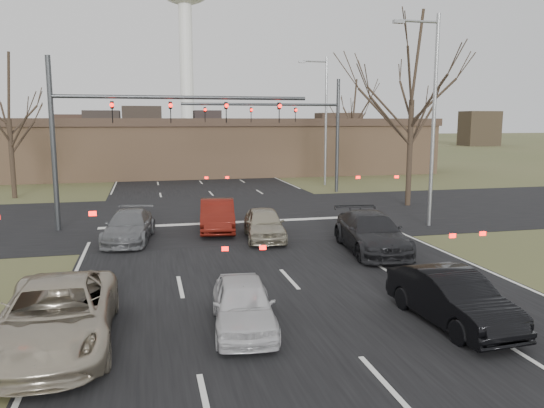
{
  "coord_description": "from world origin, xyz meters",
  "views": [
    {
      "loc": [
        -4.4,
        -13.01,
        5.11
      ],
      "look_at": [
        0.17,
        6.16,
        2.0
      ],
      "focal_mm": 35.0,
      "sensor_mm": 36.0,
      "label": 1
    }
  ],
  "objects_px": {
    "car_white_sedan": "(243,304)",
    "car_charcoal_sedan": "(371,233)",
    "building": "(214,146)",
    "streetlight_right_far": "(324,114)",
    "car_red_ahead": "(217,215)",
    "car_grey_ahead": "(129,226)",
    "car_silver_ahead": "(264,224)",
    "car_black_hatch": "(452,298)",
    "mast_arm_near": "(126,121)",
    "streetlight_right_near": "(431,110)",
    "car_silver_suv": "(56,315)",
    "mast_arm_far": "(300,122)"
  },
  "relations": [
    {
      "from": "car_white_sedan",
      "to": "car_charcoal_sedan",
      "type": "distance_m",
      "value": 9.14
    },
    {
      "from": "building",
      "to": "streetlight_right_far",
      "type": "xyz_separation_m",
      "value": [
        7.32,
        -11.0,
        2.92
      ]
    },
    {
      "from": "car_charcoal_sedan",
      "to": "car_red_ahead",
      "type": "bearing_deg",
      "value": 141.62
    },
    {
      "from": "car_grey_ahead",
      "to": "car_silver_ahead",
      "type": "relative_size",
      "value": 1.12
    },
    {
      "from": "building",
      "to": "streetlight_right_far",
      "type": "relative_size",
      "value": 4.24
    },
    {
      "from": "car_grey_ahead",
      "to": "car_silver_ahead",
      "type": "height_order",
      "value": "car_silver_ahead"
    },
    {
      "from": "building",
      "to": "car_black_hatch",
      "type": "height_order",
      "value": "building"
    },
    {
      "from": "building",
      "to": "car_charcoal_sedan",
      "type": "xyz_separation_m",
      "value": [
        2.14,
        -32.07,
        -1.91
      ]
    },
    {
      "from": "mast_arm_near",
      "to": "streetlight_right_near",
      "type": "relative_size",
      "value": 1.21
    },
    {
      "from": "car_black_hatch",
      "to": "car_red_ahead",
      "type": "xyz_separation_m",
      "value": [
        -4.24,
        12.86,
        0.04
      ]
    },
    {
      "from": "mast_arm_near",
      "to": "car_red_ahead",
      "type": "relative_size",
      "value": 2.75
    },
    {
      "from": "car_charcoal_sedan",
      "to": "car_grey_ahead",
      "type": "distance_m",
      "value": 10.16
    },
    {
      "from": "car_red_ahead",
      "to": "car_silver_ahead",
      "type": "height_order",
      "value": "car_red_ahead"
    },
    {
      "from": "car_charcoal_sedan",
      "to": "building",
      "type": "bearing_deg",
      "value": 100.26
    },
    {
      "from": "car_silver_suv",
      "to": "building",
      "type": "bearing_deg",
      "value": 77.4
    },
    {
      "from": "building",
      "to": "mast_arm_far",
      "type": "bearing_deg",
      "value": -74.42
    },
    {
      "from": "car_red_ahead",
      "to": "car_white_sedan",
      "type": "bearing_deg",
      "value": -87.79
    },
    {
      "from": "car_silver_suv",
      "to": "car_grey_ahead",
      "type": "height_order",
      "value": "car_silver_suv"
    },
    {
      "from": "car_grey_ahead",
      "to": "car_charcoal_sedan",
      "type": "bearing_deg",
      "value": -15.34
    },
    {
      "from": "building",
      "to": "car_red_ahead",
      "type": "distance_m",
      "value": 26.99
    },
    {
      "from": "building",
      "to": "car_silver_ahead",
      "type": "distance_m",
      "value": 29.13
    },
    {
      "from": "mast_arm_near",
      "to": "car_black_hatch",
      "type": "xyz_separation_m",
      "value": [
        8.23,
        -14.59,
        -4.39
      ]
    },
    {
      "from": "car_white_sedan",
      "to": "car_grey_ahead",
      "type": "xyz_separation_m",
      "value": [
        -3.0,
        10.61,
        0.02
      ]
    },
    {
      "from": "mast_arm_far",
      "to": "streetlight_right_far",
      "type": "distance_m",
      "value": 5.12
    },
    {
      "from": "car_black_hatch",
      "to": "building",
      "type": "bearing_deg",
      "value": 87.75
    },
    {
      "from": "mast_arm_far",
      "to": "car_red_ahead",
      "type": "relative_size",
      "value": 2.52
    },
    {
      "from": "car_silver_ahead",
      "to": "car_black_hatch",
      "type": "bearing_deg",
      "value": -70.33
    },
    {
      "from": "car_silver_ahead",
      "to": "mast_arm_far",
      "type": "bearing_deg",
      "value": 74.3
    },
    {
      "from": "building",
      "to": "car_charcoal_sedan",
      "type": "relative_size",
      "value": 8.19
    },
    {
      "from": "mast_arm_near",
      "to": "car_black_hatch",
      "type": "relative_size",
      "value": 2.91
    },
    {
      "from": "streetlight_right_near",
      "to": "car_black_hatch",
      "type": "bearing_deg",
      "value": -116.67
    },
    {
      "from": "car_silver_suv",
      "to": "car_white_sedan",
      "type": "height_order",
      "value": "car_silver_suv"
    },
    {
      "from": "car_black_hatch",
      "to": "car_silver_ahead",
      "type": "bearing_deg",
      "value": 99.61
    },
    {
      "from": "building",
      "to": "car_grey_ahead",
      "type": "height_order",
      "value": "building"
    },
    {
      "from": "car_grey_ahead",
      "to": "car_red_ahead",
      "type": "distance_m",
      "value": 4.17
    },
    {
      "from": "mast_arm_far",
      "to": "streetlight_right_near",
      "type": "relative_size",
      "value": 1.11
    },
    {
      "from": "car_black_hatch",
      "to": "car_grey_ahead",
      "type": "relative_size",
      "value": 0.93
    },
    {
      "from": "streetlight_right_near",
      "to": "car_white_sedan",
      "type": "xyz_separation_m",
      "value": [
        -11.01,
        -10.67,
        -4.96
      ]
    },
    {
      "from": "mast_arm_near",
      "to": "streetlight_right_far",
      "type": "bearing_deg",
      "value": 43.89
    },
    {
      "from": "car_silver_suv",
      "to": "car_charcoal_sedan",
      "type": "bearing_deg",
      "value": 31.86
    },
    {
      "from": "streetlight_right_far",
      "to": "car_grey_ahead",
      "type": "bearing_deg",
      "value": -130.39
    },
    {
      "from": "building",
      "to": "mast_arm_near",
      "type": "relative_size",
      "value": 3.5
    },
    {
      "from": "mast_arm_far",
      "to": "car_black_hatch",
      "type": "xyz_separation_m",
      "value": [
        -3.18,
        -24.59,
        -4.33
      ]
    },
    {
      "from": "car_silver_suv",
      "to": "car_red_ahead",
      "type": "distance_m",
      "value": 13.12
    },
    {
      "from": "car_black_hatch",
      "to": "car_silver_ahead",
      "type": "distance_m",
      "value": 10.86
    },
    {
      "from": "building",
      "to": "car_silver_suv",
      "type": "distance_m",
      "value": 39.71
    },
    {
      "from": "car_white_sedan",
      "to": "car_silver_ahead",
      "type": "xyz_separation_m",
      "value": [
        2.69,
        9.65,
        0.05
      ]
    },
    {
      "from": "car_charcoal_sedan",
      "to": "car_red_ahead",
      "type": "relative_size",
      "value": 1.17
    },
    {
      "from": "streetlight_right_near",
      "to": "car_silver_suv",
      "type": "bearing_deg",
      "value": -144.96
    },
    {
      "from": "car_charcoal_sedan",
      "to": "car_red_ahead",
      "type": "height_order",
      "value": "car_charcoal_sedan"
    }
  ]
}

